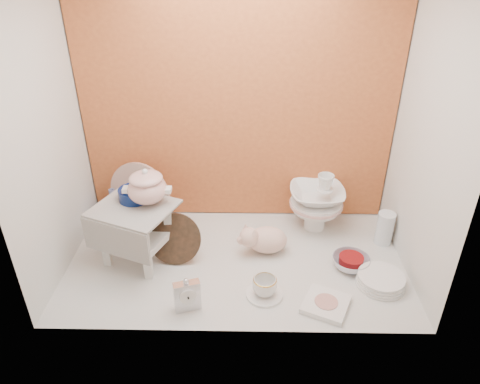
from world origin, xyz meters
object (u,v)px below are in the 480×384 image
object	(u,v)px
dinner_plate_stack	(381,280)
porcelain_tower	(316,201)
soup_tureen	(147,186)
mantel_clock	(187,295)
step_stool	(137,234)
floral_platter	(140,195)
gold_rim_teacup	(265,286)
plush_pig	(267,239)
blue_white_vase	(114,206)
crystal_bowl	(351,262)

from	to	relation	value
dinner_plate_stack	porcelain_tower	world-z (taller)	porcelain_tower
soup_tureen	mantel_clock	world-z (taller)	soup_tureen
step_stool	floral_platter	bearing A→B (deg)	121.72
soup_tureen	gold_rim_teacup	bearing A→B (deg)	-27.93
plush_pig	gold_rim_teacup	size ratio (longest dim) A/B	2.34
floral_platter	porcelain_tower	world-z (taller)	floral_platter
soup_tureen	plush_pig	world-z (taller)	soup_tureen
floral_platter	porcelain_tower	distance (m)	1.05
plush_pig	floral_platter	bearing A→B (deg)	165.40
step_stool	porcelain_tower	xyz separation A→B (m)	(0.99, 0.32, 0.02)
dinner_plate_stack	gold_rim_teacup	bearing A→B (deg)	-171.50
soup_tureen	step_stool	bearing A→B (deg)	-148.50
blue_white_vase	soup_tureen	bearing A→B (deg)	-47.05
soup_tureen	plush_pig	bearing A→B (deg)	2.99
floral_platter	dinner_plate_stack	xyz separation A→B (m)	(1.32, -0.54, -0.17)
step_stool	soup_tureen	size ratio (longest dim) A/B	1.63
plush_pig	gold_rim_teacup	xyz separation A→B (m)	(-0.02, -0.35, -0.02)
mantel_clock	step_stool	bearing A→B (deg)	111.75
mantel_clock	dinner_plate_stack	world-z (taller)	mantel_clock
step_stool	dinner_plate_stack	xyz separation A→B (m)	(1.26, -0.19, -0.14)
floral_platter	gold_rim_teacup	world-z (taller)	floral_platter
crystal_bowl	porcelain_tower	xyz separation A→B (m)	(-0.15, 0.38, 0.15)
soup_tureen	mantel_clock	distance (m)	0.59
plush_pig	crystal_bowl	bearing A→B (deg)	-10.44
blue_white_vase	step_stool	bearing A→B (deg)	-57.98
floral_platter	plush_pig	world-z (taller)	floral_platter
soup_tureen	blue_white_vase	world-z (taller)	soup_tureen
crystal_bowl	blue_white_vase	bearing A→B (deg)	163.08
dinner_plate_stack	blue_white_vase	bearing A→B (deg)	159.68
mantel_clock	plush_pig	world-z (taller)	mantel_clock
floral_platter	dinner_plate_stack	distance (m)	1.44
step_stool	porcelain_tower	bearing A→B (deg)	40.68
floral_platter	plush_pig	distance (m)	0.81
blue_white_vase	dinner_plate_stack	size ratio (longest dim) A/B	0.92
dinner_plate_stack	porcelain_tower	xyz separation A→B (m)	(-0.27, 0.51, 0.15)
mantel_clock	dinner_plate_stack	distance (m)	0.97
blue_white_vase	gold_rim_teacup	world-z (taller)	blue_white_vase
porcelain_tower	blue_white_vase	bearing A→B (deg)	178.12
blue_white_vase	dinner_plate_stack	world-z (taller)	blue_white_vase
crystal_bowl	gold_rim_teacup	bearing A→B (deg)	-154.26
floral_platter	crystal_bowl	distance (m)	1.27
soup_tureen	gold_rim_teacup	world-z (taller)	soup_tureen
floral_platter	blue_white_vase	xyz separation A→B (m)	(-0.17, 0.01, -0.09)
step_stool	mantel_clock	xyz separation A→B (m)	(0.31, -0.37, -0.08)
step_stool	dinner_plate_stack	bearing A→B (deg)	14.12
soup_tureen	porcelain_tower	bearing A→B (deg)	16.97
soup_tureen	mantel_clock	size ratio (longest dim) A/B	1.33
blue_white_vase	crystal_bowl	distance (m)	1.43
plush_pig	porcelain_tower	distance (m)	0.40
floral_platter	gold_rim_teacup	distance (m)	0.97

